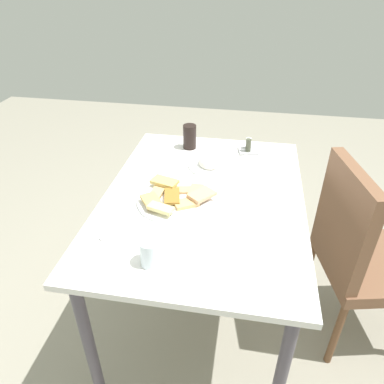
{
  "coord_description": "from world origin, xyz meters",
  "views": [
    {
      "loc": [
        1.22,
        0.16,
        1.57
      ],
      "look_at": [
        0.03,
        -0.04,
        0.77
      ],
      "focal_mm": 33.79,
      "sensor_mm": 36.0,
      "label": 1
    }
  ],
  "objects_px": {
    "dining_table": "(203,213)",
    "soda_can": "(190,137)",
    "paper_napkin": "(109,226)",
    "fork": "(104,225)",
    "salad_plate_greens": "(209,163)",
    "pide_platter": "(175,198)",
    "dining_chair": "(360,250)",
    "drinking_glass": "(150,252)",
    "spoon": "(114,226)",
    "condiment_caddy": "(248,148)"
  },
  "relations": [
    {
      "from": "dining_chair",
      "to": "pide_platter",
      "type": "relative_size",
      "value": 2.86
    },
    {
      "from": "salad_plate_greens",
      "to": "pide_platter",
      "type": "bearing_deg",
      "value": -18.54
    },
    {
      "from": "salad_plate_greens",
      "to": "soda_can",
      "type": "bearing_deg",
      "value": -145.66
    },
    {
      "from": "spoon",
      "to": "condiment_caddy",
      "type": "relative_size",
      "value": 1.58
    },
    {
      "from": "salad_plate_greens",
      "to": "fork",
      "type": "bearing_deg",
      "value": -32.75
    },
    {
      "from": "paper_napkin",
      "to": "spoon",
      "type": "relative_size",
      "value": 0.8
    },
    {
      "from": "spoon",
      "to": "condiment_caddy",
      "type": "height_order",
      "value": "condiment_caddy"
    },
    {
      "from": "dining_table",
      "to": "spoon",
      "type": "distance_m",
      "value": 0.4
    },
    {
      "from": "dining_chair",
      "to": "paper_napkin",
      "type": "xyz_separation_m",
      "value": [
        0.31,
        -0.99,
        0.24
      ]
    },
    {
      "from": "drinking_glass",
      "to": "fork",
      "type": "distance_m",
      "value": 0.27
    },
    {
      "from": "salad_plate_greens",
      "to": "dining_table",
      "type": "bearing_deg",
      "value": 1.8
    },
    {
      "from": "soda_can",
      "to": "spoon",
      "type": "relative_size",
      "value": 0.73
    },
    {
      "from": "fork",
      "to": "spoon",
      "type": "xyz_separation_m",
      "value": [
        0.0,
        0.04,
        0.0
      ]
    },
    {
      "from": "condiment_caddy",
      "to": "fork",
      "type": "bearing_deg",
      "value": -35.48
    },
    {
      "from": "spoon",
      "to": "salad_plate_greens",
      "type": "bearing_deg",
      "value": 164.6
    },
    {
      "from": "dining_chair",
      "to": "drinking_glass",
      "type": "distance_m",
      "value": 0.96
    },
    {
      "from": "dining_table",
      "to": "condiment_caddy",
      "type": "height_order",
      "value": "condiment_caddy"
    },
    {
      "from": "dining_table",
      "to": "soda_can",
      "type": "xyz_separation_m",
      "value": [
        -0.42,
        -0.13,
        0.15
      ]
    },
    {
      "from": "dining_table",
      "to": "soda_can",
      "type": "bearing_deg",
      "value": -162.57
    },
    {
      "from": "dining_chair",
      "to": "salad_plate_greens",
      "type": "bearing_deg",
      "value": -105.29
    },
    {
      "from": "soda_can",
      "to": "fork",
      "type": "xyz_separation_m",
      "value": [
        0.68,
        -0.19,
        -0.06
      ]
    },
    {
      "from": "dining_table",
      "to": "dining_chair",
      "type": "distance_m",
      "value": 0.7
    },
    {
      "from": "salad_plate_greens",
      "to": "paper_napkin",
      "type": "distance_m",
      "value": 0.58
    },
    {
      "from": "fork",
      "to": "drinking_glass",
      "type": "bearing_deg",
      "value": 66.59
    },
    {
      "from": "soda_can",
      "to": "spoon",
      "type": "bearing_deg",
      "value": -13.02
    },
    {
      "from": "dining_table",
      "to": "dining_chair",
      "type": "relative_size",
      "value": 1.24
    },
    {
      "from": "dining_table",
      "to": "dining_chair",
      "type": "bearing_deg",
      "value": 94.5
    },
    {
      "from": "dining_chair",
      "to": "paper_napkin",
      "type": "relative_size",
      "value": 6.77
    },
    {
      "from": "pide_platter",
      "to": "fork",
      "type": "bearing_deg",
      "value": -48.05
    },
    {
      "from": "soda_can",
      "to": "paper_napkin",
      "type": "height_order",
      "value": "soda_can"
    },
    {
      "from": "condiment_caddy",
      "to": "spoon",
      "type": "bearing_deg",
      "value": -33.43
    },
    {
      "from": "drinking_glass",
      "to": "condiment_caddy",
      "type": "bearing_deg",
      "value": 162.14
    },
    {
      "from": "drinking_glass",
      "to": "salad_plate_greens",
      "type": "bearing_deg",
      "value": 171.12
    },
    {
      "from": "dining_chair",
      "to": "pide_platter",
      "type": "distance_m",
      "value": 0.83
    },
    {
      "from": "paper_napkin",
      "to": "spoon",
      "type": "distance_m",
      "value": 0.02
    },
    {
      "from": "pide_platter",
      "to": "fork",
      "type": "relative_size",
      "value": 1.95
    },
    {
      "from": "fork",
      "to": "paper_napkin",
      "type": "bearing_deg",
      "value": 102.18
    },
    {
      "from": "soda_can",
      "to": "dining_chair",
      "type": "bearing_deg",
      "value": 65.38
    },
    {
      "from": "paper_napkin",
      "to": "soda_can",
      "type": "bearing_deg",
      "value": 165.55
    },
    {
      "from": "dining_table",
      "to": "condiment_caddy",
      "type": "relative_size",
      "value": 10.58
    },
    {
      "from": "dining_chair",
      "to": "pide_platter",
      "type": "height_order",
      "value": "dining_chair"
    },
    {
      "from": "paper_napkin",
      "to": "pide_platter",
      "type": "bearing_deg",
      "value": 134.41
    },
    {
      "from": "dining_table",
      "to": "fork",
      "type": "relative_size",
      "value": 6.91
    },
    {
      "from": "dining_chair",
      "to": "dining_table",
      "type": "bearing_deg",
      "value": -85.5
    },
    {
      "from": "soda_can",
      "to": "paper_napkin",
      "type": "bearing_deg",
      "value": -14.45
    },
    {
      "from": "paper_napkin",
      "to": "dining_chair",
      "type": "bearing_deg",
      "value": 107.39
    },
    {
      "from": "drinking_glass",
      "to": "spoon",
      "type": "height_order",
      "value": "drinking_glass"
    },
    {
      "from": "drinking_glass",
      "to": "dining_table",
      "type": "bearing_deg",
      "value": 165.11
    },
    {
      "from": "soda_can",
      "to": "fork",
      "type": "height_order",
      "value": "soda_can"
    },
    {
      "from": "dining_chair",
      "to": "soda_can",
      "type": "bearing_deg",
      "value": -114.62
    }
  ]
}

